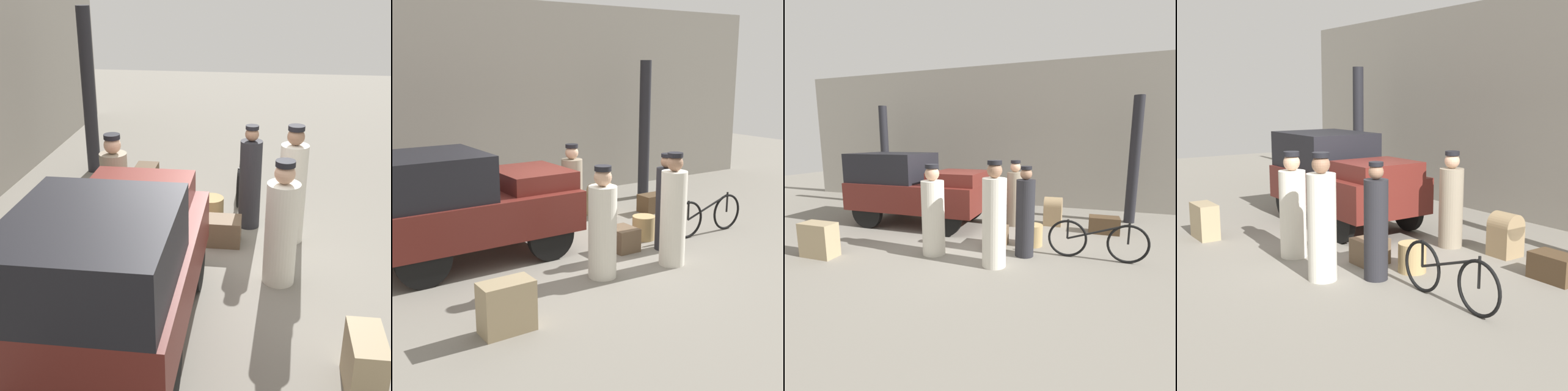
{
  "view_description": "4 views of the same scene",
  "coord_description": "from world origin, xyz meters",
  "views": [
    {
      "loc": [
        -6.64,
        -0.68,
        3.87
      ],
      "look_at": [
        0.2,
        0.2,
        0.95
      ],
      "focal_mm": 50.0,
      "sensor_mm": 36.0,
      "label": 1
    },
    {
      "loc": [
        -4.76,
        -7.23,
        3.09
      ],
      "look_at": [
        0.2,
        0.2,
        0.95
      ],
      "focal_mm": 50.0,
      "sensor_mm": 36.0,
      "label": 2
    },
    {
      "loc": [
        2.27,
        -5.89,
        2.11
      ],
      "look_at": [
        0.2,
        0.2,
        0.95
      ],
      "focal_mm": 28.0,
      "sensor_mm": 36.0,
      "label": 3
    },
    {
      "loc": [
        7.28,
        -4.77,
        2.58
      ],
      "look_at": [
        0.2,
        0.2,
        0.95
      ],
      "focal_mm": 50.0,
      "sensor_mm": 36.0,
      "label": 4
    }
  ],
  "objects": [
    {
      "name": "porter_with_bicycle",
      "position": [
        0.69,
        1.48,
        0.74
      ],
      "size": [
        0.41,
        0.41,
        1.64
      ],
      "color": "gray",
      "rests_on": "ground"
    },
    {
      "name": "bicycle",
      "position": [
        2.57,
        -0.31,
        0.36
      ],
      "size": [
        1.71,
        0.04,
        0.74
      ],
      "color": "black",
      "rests_on": "ground"
    },
    {
      "name": "suitcase_small_leather",
      "position": [
        -2.26,
        -1.76,
        0.32
      ],
      "size": [
        0.65,
        0.34,
        0.63
      ],
      "color": "#9E8966",
      "rests_on": "ground"
    },
    {
      "name": "trunk_umber_medium",
      "position": [
        2.79,
        1.48,
        0.19
      ],
      "size": [
        0.66,
        0.4,
        0.38
      ],
      "color": "#4C3823",
      "rests_on": "ground"
    },
    {
      "name": "ground_plane",
      "position": [
        0.0,
        0.0,
        0.0
      ],
      "size": [
        30.0,
        30.0,
        0.0
      ],
      "primitive_type": "plane",
      "color": "gray"
    },
    {
      "name": "porter_standing_middle",
      "position": [
        0.9,
        -1.15,
        0.82
      ],
      "size": [
        0.4,
        0.4,
        1.8
      ],
      "color": "silver",
      "rests_on": "ground"
    },
    {
      "name": "porter_carrying_trunk",
      "position": [
        -0.32,
        -0.97,
        0.77
      ],
      "size": [
        0.42,
        0.42,
        1.69
      ],
      "color": "silver",
      "rests_on": "ground"
    },
    {
      "name": "suitcase_black_upright",
      "position": [
        0.66,
        -0.17,
        0.2
      ],
      "size": [
        0.42,
        0.5,
        0.4
      ],
      "color": "brown",
      "rests_on": "ground"
    },
    {
      "name": "trunk_barrel_dark",
      "position": [
        1.6,
        1.82,
        0.37
      ],
      "size": [
        0.43,
        0.42,
        0.71
      ],
      "color": "#937A56",
      "rests_on": "ground"
    },
    {
      "name": "station_building_facade",
      "position": [
        0.0,
        4.08,
        2.25
      ],
      "size": [
        16.0,
        0.15,
        4.5
      ],
      "color": "gray",
      "rests_on": "ground"
    },
    {
      "name": "canopy_pillar_right",
      "position": [
        3.47,
        2.7,
        1.6
      ],
      "size": [
        0.26,
        0.26,
        3.21
      ],
      "color": "black",
      "rests_on": "ground"
    },
    {
      "name": "truck",
      "position": [
        -1.79,
        0.83,
        0.99
      ],
      "size": [
        3.34,
        1.67,
        1.8
      ],
      "color": "black",
      "rests_on": "ground"
    },
    {
      "name": "wicker_basket",
      "position": [
        1.35,
        0.1,
        0.22
      ],
      "size": [
        0.42,
        0.42,
        0.43
      ],
      "color": "tan",
      "rests_on": "ground"
    },
    {
      "name": "canopy_pillar_left",
      "position": [
        -3.97,
        2.7,
        1.6
      ],
      "size": [
        0.26,
        0.26,
        3.21
      ],
      "color": "black",
      "rests_on": "ground"
    },
    {
      "name": "conductor_in_dark_uniform",
      "position": [
        1.31,
        -0.52,
        0.77
      ],
      "size": [
        0.34,
        0.34,
        1.66
      ],
      "color": "#232328",
      "rests_on": "ground"
    }
  ]
}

